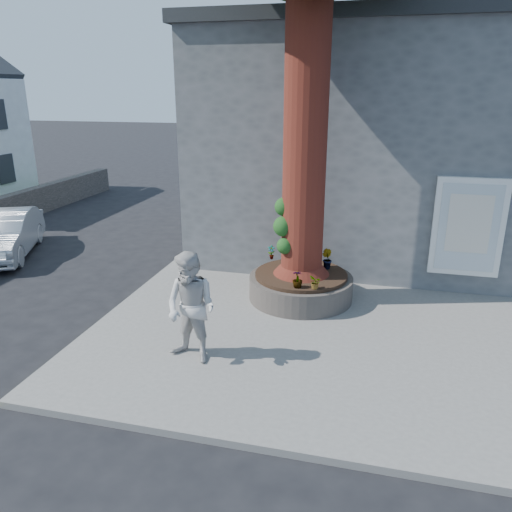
% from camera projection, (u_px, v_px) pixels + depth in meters
% --- Properties ---
extents(ground, '(120.00, 120.00, 0.00)m').
position_uv_depth(ground, '(243.00, 340.00, 9.63)').
color(ground, black).
rests_on(ground, ground).
extents(pavement, '(9.00, 8.00, 0.12)m').
position_uv_depth(pavement, '(326.00, 323.00, 10.18)').
color(pavement, slate).
rests_on(pavement, ground).
extents(yellow_line, '(0.10, 30.00, 0.01)m').
position_uv_depth(yellow_line, '(124.00, 303.00, 11.25)').
color(yellow_line, yellow).
rests_on(yellow_line, ground).
extents(stone_shop, '(10.30, 8.30, 6.30)m').
position_uv_depth(stone_shop, '(389.00, 140.00, 14.66)').
color(stone_shop, '#515456').
rests_on(stone_shop, ground).
extents(planter, '(2.30, 2.30, 0.60)m').
position_uv_depth(planter, '(301.00, 286.00, 11.15)').
color(planter, black).
rests_on(planter, pavement).
extents(man, '(0.88, 0.81, 2.02)m').
position_uv_depth(man, '(311.00, 237.00, 12.30)').
color(man, '#141937').
rests_on(man, pavement).
extents(woman, '(1.11, 0.97, 1.94)m').
position_uv_depth(woman, '(191.00, 308.00, 8.40)').
color(woman, beige).
rests_on(woman, pavement).
extents(shopping_bag, '(0.22, 0.16, 0.28)m').
position_uv_depth(shopping_bag, '(319.00, 272.00, 12.44)').
color(shopping_bag, white).
rests_on(shopping_bag, pavement).
extents(car_silver, '(2.85, 4.09, 1.28)m').
position_uv_depth(car_silver, '(5.00, 234.00, 14.28)').
color(car_silver, '#B0B4B8').
rests_on(car_silver, ground).
extents(plant_a, '(0.19, 0.15, 0.34)m').
position_uv_depth(plant_a, '(271.00, 252.00, 11.91)').
color(plant_a, gray).
rests_on(plant_a, planter).
extents(plant_b, '(0.34, 0.34, 0.45)m').
position_uv_depth(plant_b, '(327.00, 259.00, 11.28)').
color(plant_b, gray).
rests_on(plant_b, planter).
extents(plant_c, '(0.23, 0.23, 0.37)m').
position_uv_depth(plant_c, '(298.00, 279.00, 10.20)').
color(plant_c, gray).
rests_on(plant_c, planter).
extents(plant_d, '(0.28, 0.30, 0.28)m').
position_uv_depth(plant_d, '(315.00, 283.00, 10.13)').
color(plant_d, gray).
rests_on(plant_d, planter).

